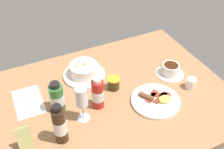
{
  "coord_description": "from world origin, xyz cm",
  "views": [
    {
      "loc": [
        38.58,
        80.19,
        88.38
      ],
      "look_at": [
        -1.95,
        -5.21,
        8.93
      ],
      "focal_mm": 42.77,
      "sensor_mm": 36.0,
      "label": 1
    }
  ],
  "objects_px": {
    "sauce_bottle_red": "(98,94)",
    "sauce_bottle_green": "(57,98)",
    "coffee_cup": "(170,70)",
    "wine_glass": "(82,98)",
    "breakfast_plate": "(156,100)",
    "cutlery_setting": "(28,102)",
    "porridge_bowl": "(84,71)",
    "sauce_bottle_brown": "(60,125)",
    "jam_jar": "(114,83)",
    "menu_card": "(24,137)",
    "creamer_jug": "(191,83)"
  },
  "relations": [
    {
      "from": "sauce_bottle_red",
      "to": "sauce_bottle_green",
      "type": "bearing_deg",
      "value": -19.14
    },
    {
      "from": "coffee_cup",
      "to": "wine_glass",
      "type": "relative_size",
      "value": 0.81
    },
    {
      "from": "coffee_cup",
      "to": "breakfast_plate",
      "type": "bearing_deg",
      "value": 38.92
    },
    {
      "from": "cutlery_setting",
      "to": "coffee_cup",
      "type": "bearing_deg",
      "value": 171.32
    },
    {
      "from": "porridge_bowl",
      "to": "sauce_bottle_red",
      "type": "bearing_deg",
      "value": 85.6
    },
    {
      "from": "sauce_bottle_brown",
      "to": "breakfast_plate",
      "type": "bearing_deg",
      "value": -177.96
    },
    {
      "from": "sauce_bottle_brown",
      "to": "breakfast_plate",
      "type": "relative_size",
      "value": 0.85
    },
    {
      "from": "sauce_bottle_green",
      "to": "breakfast_plate",
      "type": "height_order",
      "value": "sauce_bottle_green"
    },
    {
      "from": "jam_jar",
      "to": "breakfast_plate",
      "type": "relative_size",
      "value": 0.28
    },
    {
      "from": "coffee_cup",
      "to": "jam_jar",
      "type": "height_order",
      "value": "jam_jar"
    },
    {
      "from": "sauce_bottle_red",
      "to": "menu_card",
      "type": "bearing_deg",
      "value": 12.42
    },
    {
      "from": "porridge_bowl",
      "to": "jam_jar",
      "type": "relative_size",
      "value": 3.43
    },
    {
      "from": "sauce_bottle_brown",
      "to": "creamer_jug",
      "type": "bearing_deg",
      "value": -177.56
    },
    {
      "from": "jam_jar",
      "to": "sauce_bottle_green",
      "type": "bearing_deg",
      "value": 3.55
    },
    {
      "from": "sauce_bottle_brown",
      "to": "breakfast_plate",
      "type": "height_order",
      "value": "sauce_bottle_brown"
    },
    {
      "from": "cutlery_setting",
      "to": "menu_card",
      "type": "distance_m",
      "value": 0.24
    },
    {
      "from": "sauce_bottle_green",
      "to": "creamer_jug",
      "type": "bearing_deg",
      "value": 167.43
    },
    {
      "from": "sauce_bottle_green",
      "to": "coffee_cup",
      "type": "bearing_deg",
      "value": 179.13
    },
    {
      "from": "wine_glass",
      "to": "sauce_bottle_red",
      "type": "distance_m",
      "value": 0.11
    },
    {
      "from": "porridge_bowl",
      "to": "menu_card",
      "type": "relative_size",
      "value": 2.02
    },
    {
      "from": "creamer_jug",
      "to": "sauce_bottle_green",
      "type": "bearing_deg",
      "value": -12.57
    },
    {
      "from": "sauce_bottle_red",
      "to": "sauce_bottle_brown",
      "type": "xyz_separation_m",
      "value": [
        0.2,
        0.11,
        0.01
      ]
    },
    {
      "from": "sauce_bottle_green",
      "to": "sauce_bottle_brown",
      "type": "bearing_deg",
      "value": 78.01
    },
    {
      "from": "cutlery_setting",
      "to": "coffee_cup",
      "type": "distance_m",
      "value": 0.71
    },
    {
      "from": "sauce_bottle_green",
      "to": "breakfast_plate",
      "type": "bearing_deg",
      "value": 160.17
    },
    {
      "from": "coffee_cup",
      "to": "wine_glass",
      "type": "xyz_separation_m",
      "value": [
        0.51,
        0.09,
        0.09
      ]
    },
    {
      "from": "wine_glass",
      "to": "breakfast_plate",
      "type": "height_order",
      "value": "wine_glass"
    },
    {
      "from": "breakfast_plate",
      "to": "menu_card",
      "type": "xyz_separation_m",
      "value": [
        0.58,
        -0.02,
        0.04
      ]
    },
    {
      "from": "porridge_bowl",
      "to": "sauce_bottle_brown",
      "type": "xyz_separation_m",
      "value": [
        0.22,
        0.33,
        0.05
      ]
    },
    {
      "from": "sauce_bottle_red",
      "to": "sauce_bottle_brown",
      "type": "height_order",
      "value": "sauce_bottle_brown"
    },
    {
      "from": "sauce_bottle_red",
      "to": "sauce_bottle_green",
      "type": "xyz_separation_m",
      "value": [
        0.17,
        -0.06,
        -0.0
      ]
    },
    {
      "from": "sauce_bottle_brown",
      "to": "cutlery_setting",
      "type": "bearing_deg",
      "value": -73.07
    },
    {
      "from": "sauce_bottle_green",
      "to": "cutlery_setting",
      "type": "bearing_deg",
      "value": -40.48
    },
    {
      "from": "coffee_cup",
      "to": "menu_card",
      "type": "distance_m",
      "value": 0.77
    },
    {
      "from": "jam_jar",
      "to": "breakfast_plate",
      "type": "height_order",
      "value": "jam_jar"
    },
    {
      "from": "porridge_bowl",
      "to": "creamer_jug",
      "type": "xyz_separation_m",
      "value": [
        -0.43,
        0.3,
        -0.01
      ]
    },
    {
      "from": "coffee_cup",
      "to": "menu_card",
      "type": "xyz_separation_m",
      "value": [
        0.76,
        0.12,
        0.03
      ]
    },
    {
      "from": "creamer_jug",
      "to": "wine_glass",
      "type": "bearing_deg",
      "value": -4.24
    },
    {
      "from": "porridge_bowl",
      "to": "creamer_jug",
      "type": "height_order",
      "value": "porridge_bowl"
    },
    {
      "from": "coffee_cup",
      "to": "creamer_jug",
      "type": "distance_m",
      "value": 0.13
    },
    {
      "from": "creamer_jug",
      "to": "menu_card",
      "type": "bearing_deg",
      "value": -0.41
    },
    {
      "from": "porridge_bowl",
      "to": "sauce_bottle_brown",
      "type": "relative_size",
      "value": 1.11
    },
    {
      "from": "porridge_bowl",
      "to": "breakfast_plate",
      "type": "relative_size",
      "value": 0.95
    },
    {
      "from": "creamer_jug",
      "to": "jam_jar",
      "type": "distance_m",
      "value": 0.37
    },
    {
      "from": "jam_jar",
      "to": "coffee_cup",
      "type": "bearing_deg",
      "value": 175.15
    },
    {
      "from": "wine_glass",
      "to": "porridge_bowl",
      "type": "bearing_deg",
      "value": -111.43
    },
    {
      "from": "coffee_cup",
      "to": "sauce_bottle_green",
      "type": "bearing_deg",
      "value": -0.87
    },
    {
      "from": "jam_jar",
      "to": "breakfast_plate",
      "type": "bearing_deg",
      "value": 128.99
    },
    {
      "from": "cutlery_setting",
      "to": "sauce_bottle_red",
      "type": "xyz_separation_m",
      "value": [
        -0.28,
        0.16,
        0.07
      ]
    },
    {
      "from": "creamer_jug",
      "to": "jam_jar",
      "type": "relative_size",
      "value": 0.96
    }
  ]
}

